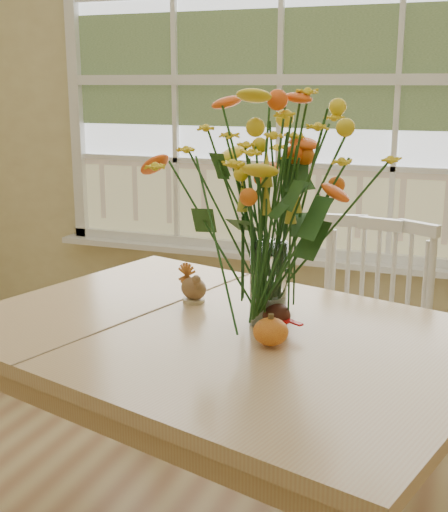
% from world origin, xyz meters
% --- Properties ---
extents(wall_back, '(4.00, 0.02, 2.70)m').
position_xyz_m(wall_back, '(0.00, 2.25, 1.35)').
color(wall_back, '#D1BF85').
rests_on(wall_back, floor).
extents(window, '(2.42, 0.12, 1.74)m').
position_xyz_m(window, '(0.00, 2.21, 1.53)').
color(window, silver).
rests_on(window, wall_back).
extents(dining_table, '(1.77, 1.46, 0.82)m').
position_xyz_m(dining_table, '(0.25, 0.79, 0.73)').
color(dining_table, tan).
rests_on(dining_table, floor).
extents(windsor_chair, '(0.54, 0.52, 1.00)m').
position_xyz_m(windsor_chair, '(0.56, 1.56, 0.56)').
color(windsor_chair, white).
rests_on(windsor_chair, floor).
extents(flower_vase, '(0.53, 0.53, 0.63)m').
position_xyz_m(flower_vase, '(0.36, 0.89, 1.20)').
color(flower_vase, white).
rests_on(flower_vase, dining_table).
extents(pumpkin, '(0.10, 0.10, 0.08)m').
position_xyz_m(pumpkin, '(0.43, 0.71, 0.86)').
color(pumpkin, '#C34B17').
rests_on(pumpkin, dining_table).
extents(turkey_figurine, '(0.11, 0.09, 0.12)m').
position_xyz_m(turkey_figurine, '(0.07, 1.00, 0.87)').
color(turkey_figurine, '#CCB78C').
rests_on(turkey_figurine, dining_table).
extents(dark_gourd, '(0.13, 0.08, 0.08)m').
position_xyz_m(dark_gourd, '(0.40, 0.85, 0.86)').
color(dark_gourd, '#38160F').
rests_on(dark_gourd, dining_table).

